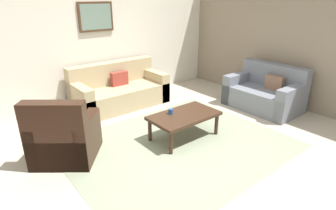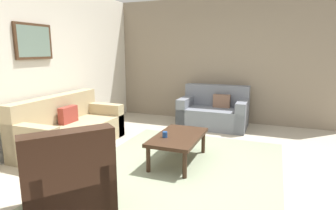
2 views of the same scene
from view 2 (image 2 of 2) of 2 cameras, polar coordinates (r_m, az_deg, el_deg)
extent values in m
plane|color=#B2A893|center=(3.99, 2.76, -13.08)|extent=(8.00, 8.00, 0.00)
cube|color=silver|center=(5.10, -26.24, 7.35)|extent=(6.00, 0.12, 2.80)
cube|color=gray|center=(6.56, 11.32, 8.89)|extent=(0.12, 5.20, 2.80)
cube|color=gray|center=(3.99, 2.76, -13.02)|extent=(3.25, 2.65, 0.01)
cube|color=tan|center=(5.01, -18.94, -6.03)|extent=(1.91, 0.90, 0.42)
cube|color=tan|center=(5.16, -21.91, -3.08)|extent=(1.91, 0.24, 0.88)
cube|color=tan|center=(4.40, -26.21, -7.61)|extent=(0.20, 0.90, 0.62)
cube|color=tan|center=(5.63, -13.45, -2.78)|extent=(0.20, 0.90, 0.62)
cube|color=#99382D|center=(5.03, -19.77, -1.89)|extent=(0.36, 0.12, 0.28)
cube|color=slate|center=(6.10, 9.24, -2.51)|extent=(0.90, 1.41, 0.42)
cube|color=slate|center=(6.37, 9.92, 0.17)|extent=(0.24, 1.41, 0.88)
cube|color=slate|center=(6.23, 3.80, -1.16)|extent=(0.90, 0.20, 0.62)
cube|color=slate|center=(5.99, 14.95, -2.02)|extent=(0.90, 0.20, 0.62)
cube|color=brown|center=(6.11, 10.94, 0.80)|extent=(0.12, 0.36, 0.28)
cube|color=black|center=(3.12, -20.09, -16.61)|extent=(1.12, 1.12, 0.44)
cube|color=black|center=(2.74, -19.31, -14.63)|extent=(0.75, 0.66, 0.95)
cube|color=black|center=(3.15, -14.27, -14.42)|extent=(0.63, 0.72, 0.60)
cube|color=black|center=(3.06, -26.32, -16.03)|extent=(0.63, 0.72, 0.60)
cylinder|color=#382316|center=(3.68, 3.44, -12.20)|extent=(0.06, 0.06, 0.36)
cylinder|color=#382316|center=(4.57, 7.25, -7.56)|extent=(0.06, 0.06, 0.36)
cylinder|color=#382316|center=(3.86, -4.07, -11.08)|extent=(0.06, 0.06, 0.36)
cylinder|color=#382316|center=(4.71, 1.06, -6.88)|extent=(0.06, 0.06, 0.36)
cube|color=#382316|center=(4.12, 2.12, -6.55)|extent=(1.10, 0.64, 0.05)
cylinder|color=#1E478C|center=(4.01, -0.64, -6.06)|extent=(0.07, 0.07, 0.08)
cube|color=#472D1C|center=(5.04, -25.82, 11.64)|extent=(0.72, 0.04, 0.56)
cube|color=slate|center=(5.03, -25.71, 11.65)|extent=(0.64, 0.01, 0.48)
camera|label=1|loc=(2.00, 83.48, 16.27)|focal=29.41mm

